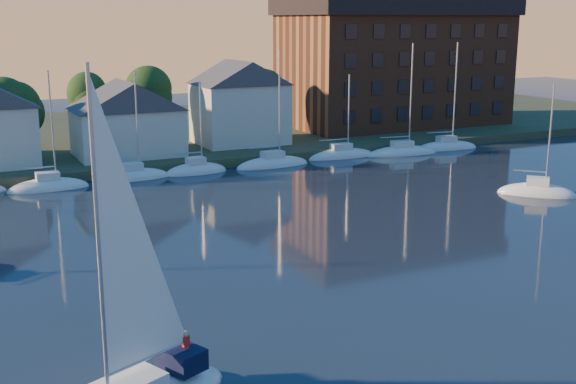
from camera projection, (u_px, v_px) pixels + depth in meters
shoreline_land at (140, 137)px, 97.29m from camera, size 160.00×50.00×2.00m
wooden_dock at (196, 167)px, 77.23m from camera, size 120.00×3.00×1.00m
clubhouse_centre at (127, 117)px, 77.81m from camera, size 11.55×8.40×8.08m
clubhouse_east at (239, 101)px, 85.39m from camera, size 10.50×8.40×9.80m
condo_block at (394, 61)px, 100.90m from camera, size 31.00×17.00×17.40m
tree_line at (180, 91)px, 86.02m from camera, size 93.40×5.40×8.90m
moored_fleet at (169, 175)px, 72.87m from camera, size 79.50×2.40×12.05m
drifting_sailboat_right at (537, 194)px, 64.99m from camera, size 6.52×6.56×11.09m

